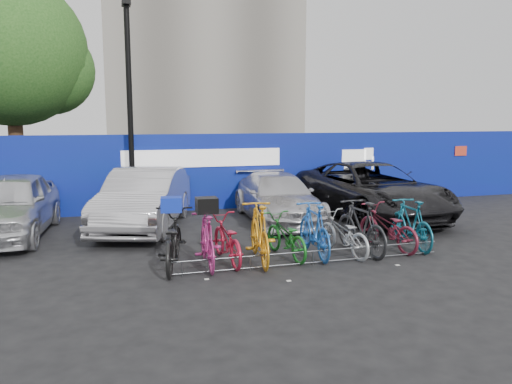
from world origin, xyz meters
name	(u,v)px	position (x,y,z in m)	size (l,w,h in m)	color
ground	(302,257)	(0.00, 0.00, 0.00)	(100.00, 100.00, 0.00)	black
hoarding	(234,171)	(0.01, 6.00, 1.20)	(22.00, 0.18, 2.40)	navy
tree	(18,55)	(-6.77, 10.06, 5.07)	(5.40, 5.20, 7.80)	#382314
lamppost	(130,105)	(-3.20, 5.40, 3.27)	(0.25, 0.50, 6.11)	black
bike_rack	(313,257)	(0.00, -0.60, 0.16)	(5.60, 0.03, 0.30)	#595B60
car_0	(9,205)	(-6.22, 3.67, 0.79)	(1.86, 4.63, 1.58)	silver
car_1	(145,199)	(-2.98, 3.73, 0.79)	(1.68, 4.81, 1.59)	#BCBBC0
car_2	(278,197)	(0.72, 3.74, 0.66)	(1.85, 4.54, 1.32)	silver
car_3	(370,190)	(3.47, 3.41, 0.80)	(2.66, 5.77, 1.60)	black
bike_0	(172,240)	(-2.70, 0.00, 0.55)	(0.74, 2.11, 1.11)	black
bike_1	(207,240)	(-2.04, -0.13, 0.54)	(0.51, 1.79, 1.08)	#C02D7E
bike_2	(226,239)	(-1.61, 0.05, 0.48)	(0.63, 1.82, 0.95)	#B61A35
bike_3	(259,233)	(-0.97, -0.13, 0.61)	(0.58, 2.04, 1.23)	orange
bike_4	(285,236)	(-0.35, 0.06, 0.45)	(0.60, 1.73, 0.91)	#186B1F
bike_5	(314,229)	(0.27, -0.01, 0.58)	(0.54, 1.92, 1.15)	blue
bike_6	(343,234)	(0.90, -0.07, 0.46)	(0.61, 1.75, 0.92)	#ADB0B4
bike_7	(361,227)	(1.32, -0.07, 0.58)	(0.55, 1.94, 1.17)	#2A2A2D
bike_8	(387,227)	(2.05, 0.08, 0.49)	(0.66, 1.88, 0.99)	maroon
bike_9	(411,224)	(2.61, 0.02, 0.56)	(0.52, 1.85, 1.11)	#14657E
cargo_crate	(171,205)	(-2.70, 0.00, 1.25)	(0.40, 0.30, 0.28)	#0F28B0
cargo_topcase	(207,205)	(-2.04, -0.13, 1.23)	(0.41, 0.36, 0.30)	black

